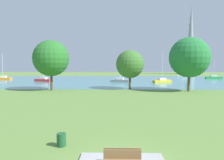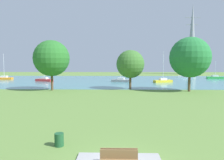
{
  "view_description": "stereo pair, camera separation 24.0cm",
  "coord_description": "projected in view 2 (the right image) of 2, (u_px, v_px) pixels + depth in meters",
  "views": [
    {
      "loc": [
        -0.35,
        -9.93,
        5.12
      ],
      "look_at": [
        -0.81,
        21.24,
        2.53
      ],
      "focal_mm": 34.37,
      "sensor_mm": 36.0,
      "label": 1
    },
    {
      "loc": [
        -0.11,
        -9.93,
        5.12
      ],
      "look_at": [
        -0.81,
        21.24,
        2.53
      ],
      "focal_mm": 34.37,
      "sensor_mm": 36.0,
      "label": 2
    }
  ],
  "objects": [
    {
      "name": "electricity_pylon",
      "position": [
        192.0,
        39.0,
        90.82
      ],
      "size": [
        6.4,
        4.4,
        29.93
      ],
      "color": "gray",
      "rests_on": "ground"
    },
    {
      "name": "water_surface",
      "position": [
        117.0,
        81.0,
        60.13
      ],
      "size": [
        140.0,
        40.0,
        0.02
      ],
      "primitive_type": "cube",
      "color": "teal",
      "rests_on": "ground"
    },
    {
      "name": "tree_mid_shore",
      "position": [
        190.0,
        57.0,
        37.26
      ],
      "size": [
        7.05,
        7.05,
        9.51
      ],
      "color": "brown",
      "rests_on": "ground"
    },
    {
      "name": "tree_east_near",
      "position": [
        130.0,
        64.0,
        40.34
      ],
      "size": [
        5.29,
        5.29,
        7.42
      ],
      "color": "brown",
      "rests_on": "ground"
    },
    {
      "name": "sailboat_yellow",
      "position": [
        163.0,
        81.0,
        54.36
      ],
      "size": [
        5.03,
        2.94,
        7.87
      ],
      "color": "yellow",
      "rests_on": "water_surface"
    },
    {
      "name": "litter_bin",
      "position": [
        59.0,
        140.0,
        13.08
      ],
      "size": [
        0.56,
        0.56,
        0.8
      ],
      "primitive_type": "cylinder",
      "color": "#1E512D",
      "rests_on": "ground"
    },
    {
      "name": "tree_west_near",
      "position": [
        51.0,
        58.0,
        38.75
      ],
      "size": [
        6.52,
        6.52,
        9.1
      ],
      "color": "brown",
      "rests_on": "ground"
    },
    {
      "name": "sailboat_gray",
      "position": [
        121.0,
        80.0,
        55.81
      ],
      "size": [
        5.03,
        2.74,
        5.6
      ],
      "color": "gray",
      "rests_on": "water_surface"
    },
    {
      "name": "bench_facing_water",
      "position": [
        119.0,
        157.0,
        10.54
      ],
      "size": [
        1.8,
        0.48,
        0.89
      ],
      "color": "#A19C82",
      "rests_on": "concrete_pad"
    },
    {
      "name": "ground_plane",
      "position": [
        117.0,
        96.0,
        32.23
      ],
      "size": [
        160.0,
        160.0,
        0.0
      ],
      "primitive_type": "plane",
      "color": "olive"
    },
    {
      "name": "sailboat_orange",
      "position": [
        4.0,
        78.0,
        63.63
      ],
      "size": [
        4.81,
        1.52,
        7.65
      ],
      "color": "orange",
      "rests_on": "water_surface"
    },
    {
      "name": "sailboat_red",
      "position": [
        44.0,
        80.0,
        57.73
      ],
      "size": [
        5.03,
        2.95,
        5.38
      ],
      "color": "red",
      "rests_on": "water_surface"
    },
    {
      "name": "sailboat_white",
      "position": [
        186.0,
        76.0,
        71.23
      ],
      "size": [
        5.03,
        2.71,
        6.68
      ],
      "color": "white",
      "rests_on": "water_surface"
    },
    {
      "name": "sailboat_green",
      "position": [
        215.0,
        77.0,
        66.93
      ],
      "size": [
        4.95,
        2.11,
        5.43
      ],
      "color": "green",
      "rests_on": "water_surface"
    }
  ]
}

